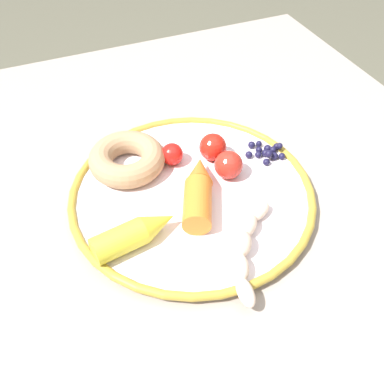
{
  "coord_description": "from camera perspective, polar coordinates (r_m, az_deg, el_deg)",
  "views": [
    {
      "loc": [
        -0.37,
        0.16,
        1.2
      ],
      "look_at": [
        0.03,
        -0.01,
        0.75
      ],
      "focal_mm": 40.26,
      "sensor_mm": 36.0,
      "label": 1
    }
  ],
  "objects": [
    {
      "name": "plate",
      "position": [
        0.63,
        0.0,
        -0.18
      ],
      "size": [
        0.36,
        0.36,
        0.02
      ],
      "color": "white",
      "rests_on": "dining_table"
    },
    {
      "name": "donut",
      "position": [
        0.66,
        -8.6,
        4.38
      ],
      "size": [
        0.12,
        0.12,
        0.04
      ],
      "primitive_type": "torus",
      "rotation": [
        0.0,
        0.0,
        3.1
      ],
      "color": "tan",
      "rests_on": "plate"
    },
    {
      "name": "blueberry_pile",
      "position": [
        0.69,
        9.82,
        5.3
      ],
      "size": [
        0.06,
        0.06,
        0.02
      ],
      "color": "#191638",
      "rests_on": "plate"
    },
    {
      "name": "carrot_orange",
      "position": [
        0.6,
        0.92,
        0.28
      ],
      "size": [
        0.13,
        0.09,
        0.04
      ],
      "color": "orange",
      "rests_on": "plate"
    },
    {
      "name": "banana",
      "position": [
        0.55,
        6.97,
        -7.08
      ],
      "size": [
        0.14,
        0.11,
        0.03
      ],
      "color": "beige",
      "rests_on": "plate"
    },
    {
      "name": "dining_table",
      "position": [
        0.68,
        0.3,
        -7.75
      ],
      "size": [
        1.04,
        0.95,
        0.74
      ],
      "color": "gray",
      "rests_on": "ground_plane"
    },
    {
      "name": "tomato_far",
      "position": [
        0.66,
        -2.66,
        5.03
      ],
      "size": [
        0.03,
        0.03,
        0.03
      ],
      "primitive_type": "sphere",
      "color": "red",
      "rests_on": "plate"
    },
    {
      "name": "tomato_mid",
      "position": [
        0.64,
        4.86,
        3.61
      ],
      "size": [
        0.04,
        0.04,
        0.04
      ],
      "primitive_type": "sphere",
      "color": "red",
      "rests_on": "plate"
    },
    {
      "name": "tomato_near",
      "position": [
        0.67,
        2.78,
        5.96
      ],
      "size": [
        0.04,
        0.04,
        0.04
      ],
      "primitive_type": "sphere",
      "color": "red",
      "rests_on": "plate"
    },
    {
      "name": "carrot_yellow",
      "position": [
        0.56,
        -7.52,
        -5.46
      ],
      "size": [
        0.05,
        0.12,
        0.04
      ],
      "color": "yellow",
      "rests_on": "plate"
    }
  ]
}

